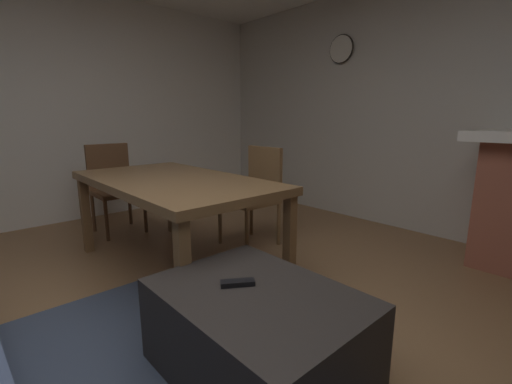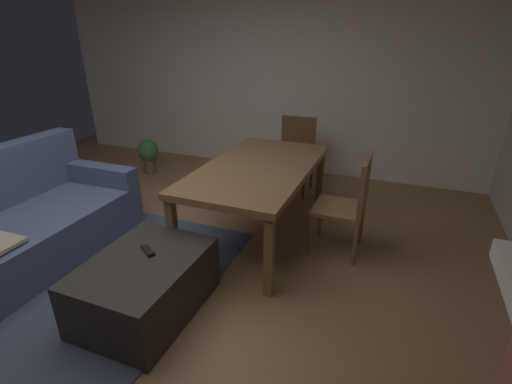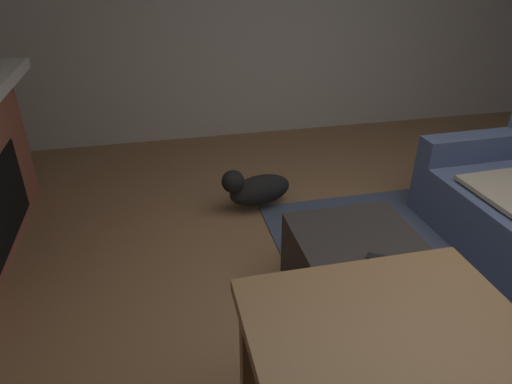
# 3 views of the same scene
# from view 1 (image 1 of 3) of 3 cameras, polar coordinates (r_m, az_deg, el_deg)

# --- Properties ---
(wall_back_fireplace_side) EXTENTS (6.84, 0.12, 2.61)m
(wall_back_fireplace_side) POSITION_cam_1_polar(r_m,az_deg,el_deg) (3.94, 29.79, 12.08)
(wall_back_fireplace_side) COLOR beige
(wall_back_fireplace_side) RESTS_ON ground
(wall_right_window_side) EXTENTS (0.12, 6.63, 2.61)m
(wall_right_window_side) POSITION_cam_1_polar(r_m,az_deg,el_deg) (4.53, -35.17, 11.28)
(wall_right_window_side) COLOR white
(wall_right_window_side) RESTS_ON ground
(ottoman_coffee_table) EXTENTS (0.96, 0.70, 0.43)m
(ottoman_coffee_table) POSITION_cam_1_polar(r_m,az_deg,el_deg) (1.73, 0.15, -22.38)
(ottoman_coffee_table) COLOR #2D2826
(ottoman_coffee_table) RESTS_ON ground
(tv_remote) EXTENTS (0.13, 0.16, 0.02)m
(tv_remote) POSITION_cam_1_polar(r_m,az_deg,el_deg) (1.67, -3.04, -14.73)
(tv_remote) COLOR black
(tv_remote) RESTS_ON ottoman_coffee_table
(dining_table) EXTENTS (1.82, 0.97, 0.74)m
(dining_table) POSITION_cam_1_polar(r_m,az_deg,el_deg) (2.79, -13.46, 0.80)
(dining_table) COLOR brown
(dining_table) RESTS_ON ground
(dining_chair_south) EXTENTS (0.44, 0.44, 0.93)m
(dining_chair_south) POSITION_cam_1_polar(r_m,az_deg,el_deg) (3.32, 0.06, 0.35)
(dining_chair_south) COLOR brown
(dining_chair_south) RESTS_ON ground
(dining_chair_east) EXTENTS (0.44, 0.44, 0.93)m
(dining_chair_east) POSITION_cam_1_polar(r_m,az_deg,el_deg) (3.99, -22.45, 1.42)
(dining_chair_east) COLOR brown
(dining_chair_east) RESTS_ON ground
(wall_clock) EXTENTS (0.33, 0.03, 0.33)m
(wall_clock) POSITION_cam_1_polar(r_m,az_deg,el_deg) (4.50, 13.88, 21.90)
(wall_clock) COLOR silver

